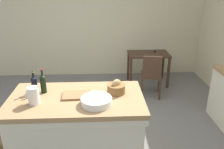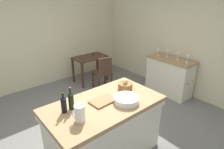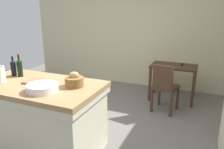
% 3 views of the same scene
% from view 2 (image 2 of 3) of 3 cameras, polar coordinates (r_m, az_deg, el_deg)
% --- Properties ---
extents(ground_plane, '(6.76, 6.76, 0.00)m').
position_cam_2_polar(ground_plane, '(3.65, -4.60, -16.48)').
color(ground_plane, '#66635E').
extents(wall_back, '(5.32, 0.12, 2.60)m').
position_cam_2_polar(wall_back, '(5.28, -22.12, 10.21)').
color(wall_back, beige).
rests_on(wall_back, ground).
extents(wall_right, '(0.12, 5.20, 2.60)m').
position_cam_2_polar(wall_right, '(4.90, 20.67, 9.56)').
color(wall_right, beige).
rests_on(wall_right, ground).
extents(island_table, '(1.65, 0.92, 0.92)m').
position_cam_2_polar(island_table, '(2.92, -2.26, -15.57)').
color(island_table, '#99754C').
rests_on(island_table, ground).
extents(side_cabinet, '(0.52, 1.12, 0.90)m').
position_cam_2_polar(side_cabinet, '(4.89, 16.84, -0.42)').
color(side_cabinet, '#99754C').
rests_on(side_cabinet, ground).
extents(writing_desk, '(0.90, 0.56, 0.78)m').
position_cam_2_polar(writing_desk, '(5.32, -6.60, 4.16)').
color(writing_desk, '#3D281C').
rests_on(writing_desk, ground).
extents(wooden_chair, '(0.47, 0.47, 0.90)m').
position_cam_2_polar(wooden_chair, '(4.83, -2.71, 0.74)').
color(wooden_chair, '#3D281C').
rests_on(wooden_chair, ground).
extents(pitcher, '(0.17, 0.13, 0.25)m').
position_cam_2_polar(pitcher, '(2.31, -9.66, -11.33)').
color(pitcher, white).
rests_on(pitcher, island_table).
extents(wash_bowl, '(0.36, 0.36, 0.08)m').
position_cam_2_polar(wash_bowl, '(2.68, 4.36, -7.48)').
color(wash_bowl, white).
rests_on(wash_bowl, island_table).
extents(bread_basket, '(0.23, 0.23, 0.18)m').
position_cam_2_polar(bread_basket, '(3.00, 4.00, -3.44)').
color(bread_basket, brown).
rests_on(bread_basket, island_table).
extents(cutting_board, '(0.37, 0.26, 0.02)m').
position_cam_2_polar(cutting_board, '(2.70, -2.72, -7.91)').
color(cutting_board, olive).
rests_on(cutting_board, island_table).
extents(wine_bottle_dark, '(0.07, 0.07, 0.32)m').
position_cam_2_polar(wine_bottle_dark, '(2.54, -12.21, -7.60)').
color(wine_bottle_dark, black).
rests_on(wine_bottle_dark, island_table).
extents(wine_bottle_amber, '(0.07, 0.07, 0.29)m').
position_cam_2_polar(wine_bottle_amber, '(2.50, -14.32, -8.62)').
color(wine_bottle_amber, black).
rests_on(wine_bottle_amber, island_table).
extents(wine_glass_far_left, '(0.07, 0.07, 0.17)m').
position_cam_2_polar(wine_glass_far_left, '(4.55, 21.73, 4.75)').
color(wine_glass_far_left, white).
rests_on(wine_glass_far_left, side_cabinet).
extents(wine_glass_left, '(0.07, 0.07, 0.17)m').
position_cam_2_polar(wine_glass_left, '(4.68, 19.28, 5.64)').
color(wine_glass_left, white).
rests_on(wine_glass_left, side_cabinet).
extents(wine_glass_middle, '(0.07, 0.07, 0.19)m').
position_cam_2_polar(wine_glass_middle, '(4.79, 16.34, 6.51)').
color(wine_glass_middle, white).
rests_on(wine_glass_middle, side_cabinet).
extents(wine_glass_right, '(0.07, 0.07, 0.16)m').
position_cam_2_polar(wine_glass_right, '(4.90, 13.75, 6.84)').
color(wine_glass_right, white).
rests_on(wine_glass_right, side_cabinet).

